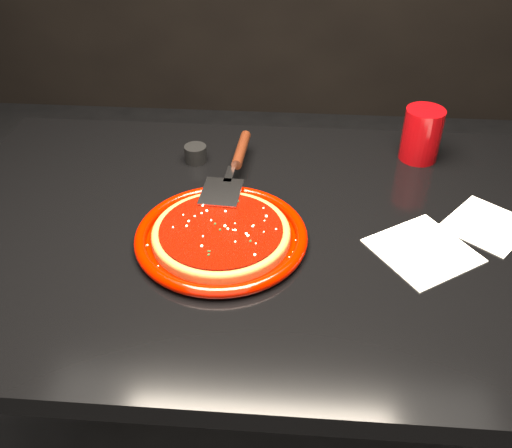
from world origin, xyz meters
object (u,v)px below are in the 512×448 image
(table, at_px, (252,358))
(cup, at_px, (422,134))
(pizza_server, at_px, (233,168))
(ramekin, at_px, (196,154))
(plate, at_px, (221,236))

(table, height_order, cup, cup)
(pizza_server, bearing_deg, ramekin, 140.81)
(table, distance_m, ramekin, 0.47)
(cup, bearing_deg, plate, -140.62)
(plate, bearing_deg, cup, 39.38)
(table, relative_size, cup, 10.38)
(pizza_server, height_order, ramekin, pizza_server)
(cup, bearing_deg, pizza_server, -160.99)
(pizza_server, xyz_separation_m, cup, (0.39, 0.14, 0.02))
(table, bearing_deg, plate, -136.18)
(table, height_order, plate, plate)
(plate, distance_m, pizza_server, 0.19)
(table, relative_size, plate, 3.87)
(ramekin, bearing_deg, cup, 6.02)
(pizza_server, bearing_deg, cup, 22.51)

